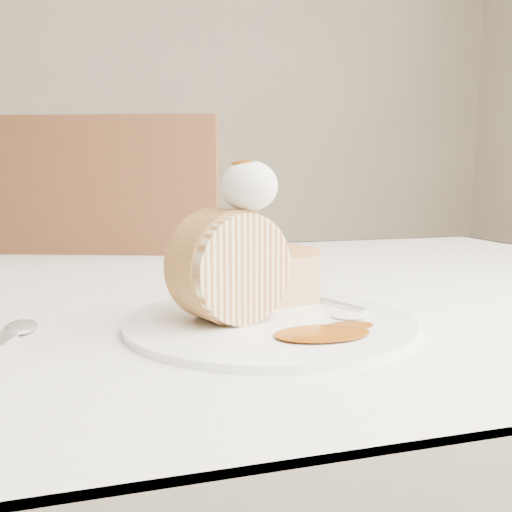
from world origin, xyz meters
name	(u,v)px	position (x,y,z in m)	size (l,w,h in m)	color
table	(212,357)	(0.00, 0.20, 0.66)	(1.40, 0.90, 0.75)	white
chair_far	(114,332)	(-0.10, 0.69, 0.57)	(0.60, 0.60, 1.00)	brown
plate	(269,322)	(0.02, 0.01, 0.75)	(0.27, 0.27, 0.01)	white
roulade_slice	(230,267)	(-0.02, 0.01, 0.81)	(0.10, 0.10, 0.06)	beige
cake_chunk	(282,279)	(0.05, 0.07, 0.78)	(0.06, 0.06, 0.05)	#B18043
whipped_cream	(249,186)	(0.00, 0.01, 0.88)	(0.05, 0.05, 0.05)	white
caramel_drizzle	(246,157)	(-0.01, 0.01, 0.91)	(0.03, 0.02, 0.01)	#7F3905
caramel_pool	(322,333)	(0.04, -0.06, 0.76)	(0.08, 0.06, 0.00)	#7F3905
fork	(324,301)	(0.09, 0.06, 0.76)	(0.02, 0.16, 0.00)	silver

